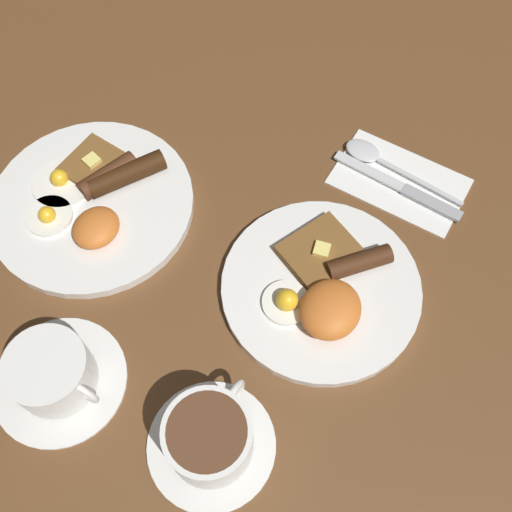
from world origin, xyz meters
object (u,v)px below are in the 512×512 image
Objects in this scene: teacup_far at (54,374)px; knife at (404,189)px; spoon at (374,157)px; breakfast_plate_near at (323,288)px; teacup_near at (210,439)px; breakfast_plate_far at (93,200)px.

teacup_far reaches higher than knife.
teacup_far is 0.52m from knife.
teacup_far is at bearing 64.99° from knife.
spoon is (0.49, -0.19, -0.02)m from teacup_far.
teacup_far reaches higher than spoon.
teacup_far is at bearing 139.40° from breakfast_plate_near.
teacup_near reaches higher than breakfast_plate_near.
breakfast_plate_far reaches higher than spoon.
breakfast_plate_far is 1.43× the size of knife.
breakfast_plate_near reaches higher than knife.
breakfast_plate_far is at bearing 36.23° from knife.
breakfast_plate_far is 1.75× the size of teacup_far.
breakfast_plate_near is 1.74× the size of teacup_near.
spoon is at bearing 7.20° from breakfast_plate_near.
spoon is (0.26, -0.31, -0.00)m from breakfast_plate_far.
spoon reaches higher than knife.
teacup_near is 0.20m from teacup_far.
breakfast_plate_near is 1.36× the size of spoon.
knife is at bearing -29.06° from teacup_far.
teacup_near is at bearing 96.44° from spoon.
knife is at bearing 159.61° from spoon.
breakfast_plate_near is 0.20m from knife.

